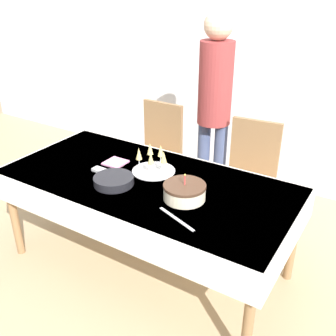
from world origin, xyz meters
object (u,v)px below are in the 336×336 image
object	(u,v)px
dining_chair_far_right	(249,175)
champagne_tray	(153,161)
dining_chair_far_left	(157,151)
birthday_cake	(184,192)
gift_bag	(41,186)
person_standing	(215,98)
plate_stack_main	(114,181)

from	to	relation	value
dining_chair_far_right	champagne_tray	bearing A→B (deg)	-124.91
champagne_tray	dining_chair_far_right	bearing A→B (deg)	55.09
dining_chair_far_left	dining_chair_far_right	xyz separation A→B (m)	(0.89, -0.00, 0.00)
dining_chair_far_right	birthday_cake	distance (m)	0.93
gift_bag	dining_chair_far_left	bearing A→B (deg)	26.94
dining_chair_far_left	champagne_tray	xyz separation A→B (m)	(0.42, -0.68, 0.28)
gift_bag	dining_chair_far_right	bearing A→B (deg)	15.24
birthday_cake	person_standing	xyz separation A→B (m)	(-0.32, 1.05, 0.29)
dining_chair_far_right	person_standing	distance (m)	0.70
birthday_cake	dining_chair_far_right	bearing A→B (deg)	83.81
person_standing	plate_stack_main	bearing A→B (deg)	-98.69
birthday_cake	person_standing	world-z (taller)	person_standing
dining_chair_far_left	dining_chair_far_right	bearing A→B (deg)	-0.02
dining_chair_far_right	birthday_cake	xyz separation A→B (m)	(-0.10, -0.89, 0.25)
dining_chair_far_right	plate_stack_main	xyz separation A→B (m)	(-0.59, -0.98, 0.23)
dining_chair_far_left	birthday_cake	bearing A→B (deg)	-48.16
dining_chair_far_right	champagne_tray	size ratio (longest dim) A/B	3.14
champagne_tray	person_standing	distance (m)	0.88
dining_chair_far_left	champagne_tray	bearing A→B (deg)	-58.19
gift_bag	birthday_cake	bearing A→B (deg)	-11.26
dining_chair_far_left	gift_bag	xyz separation A→B (m)	(-1.03, -0.53, -0.42)
birthday_cake	champagne_tray	distance (m)	0.43
birthday_cake	person_standing	distance (m)	1.13
dining_chair_far_right	gift_bag	bearing A→B (deg)	-164.76
dining_chair_far_right	birthday_cake	size ratio (longest dim) A/B	3.62
person_standing	dining_chair_far_left	bearing A→B (deg)	-161.63
plate_stack_main	gift_bag	distance (m)	1.55
birthday_cake	plate_stack_main	world-z (taller)	birthday_cake
dining_chair_far_right	birthday_cake	world-z (taller)	dining_chair_far_right
dining_chair_far_left	plate_stack_main	world-z (taller)	dining_chair_far_left
dining_chair_far_left	gift_bag	bearing A→B (deg)	-153.06
dining_chair_far_left	dining_chair_far_right	distance (m)	0.89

